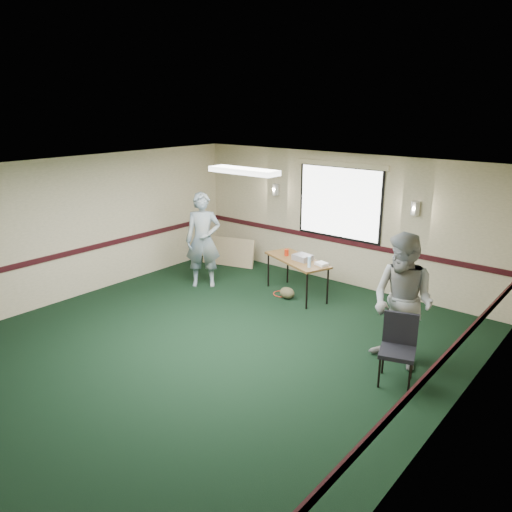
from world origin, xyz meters
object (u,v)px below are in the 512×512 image
Objects in this scene: folding_table at (297,262)px; person_left at (203,240)px; projector at (303,257)px; conference_chair at (399,343)px; person_right at (403,302)px.

folding_table is 1.97m from person_left.
projector is 3.26m from conference_chair.
folding_table is 0.17m from projector.
person_right is (2.71, -1.32, 0.29)m from folding_table.
person_right reaches higher than person_left.
person_right is (4.50, -0.55, 0.01)m from person_left.
person_left is at bearing -148.21° from projector.
projector is (0.13, 0.00, 0.11)m from folding_table.
conference_chair is 0.61m from person_right.
projector is 0.17× the size of person_right.
folding_table is at bearing -17.15° from person_left.
projector is 0.17× the size of person_left.
conference_chair is 4.78m from person_left.
conference_chair is (2.87, -1.73, -0.14)m from folding_table.
folding_table is 0.82× the size of person_left.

